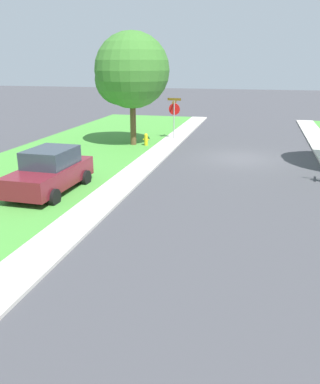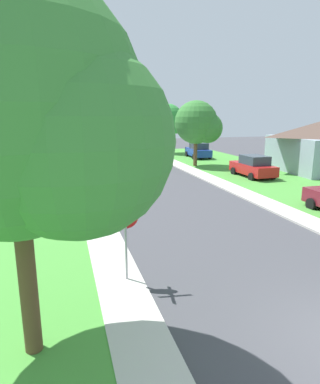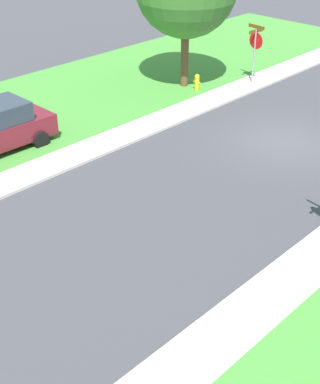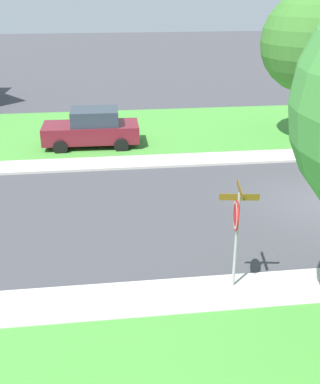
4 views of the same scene
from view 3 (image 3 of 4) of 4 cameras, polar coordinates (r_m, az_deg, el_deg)
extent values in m
plane|color=#424247|center=(22.06, 12.27, 4.88)|extent=(120.00, 120.00, 0.00)
cylinder|color=#9E9EA3|center=(27.48, 9.33, 13.10)|extent=(0.07, 0.07, 2.60)
cylinder|color=red|center=(27.31, 9.53, 14.62)|extent=(0.76, 0.10, 0.76)
cylinder|color=white|center=(27.33, 9.56, 14.63)|extent=(0.67, 0.07, 0.67)
cylinder|color=red|center=(27.33, 9.57, 14.63)|extent=(0.55, 0.05, 0.55)
cube|color=brown|center=(27.12, 9.58, 15.91)|extent=(0.92, 0.11, 0.16)
cube|color=brown|center=(27.16, 9.54, 15.52)|extent=(0.11, 0.92, 0.16)
cylinder|color=black|center=(21.44, -11.80, 5.13)|extent=(0.25, 0.64, 0.64)
cylinder|color=black|center=(22.86, -14.38, 6.41)|extent=(0.25, 0.64, 0.64)
cylinder|color=brown|center=(26.74, 2.48, 13.42)|extent=(0.36, 0.36, 2.98)
cylinder|color=gold|center=(26.51, 3.69, 10.65)|extent=(0.22, 0.22, 0.70)
sphere|color=gold|center=(26.39, 3.72, 11.40)|extent=(0.22, 0.22, 0.22)
cylinder|color=gold|center=(26.40, 3.93, 10.78)|extent=(0.10, 0.08, 0.08)
cylinder|color=gold|center=(26.57, 3.47, 10.92)|extent=(0.10, 0.08, 0.08)
camera|label=1|loc=(11.10, -62.39, -9.59)|focal=37.08mm
camera|label=2|loc=(22.85, 34.05, 14.64)|focal=31.47mm
camera|label=4|loc=(10.83, 62.80, 2.18)|focal=44.56mm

